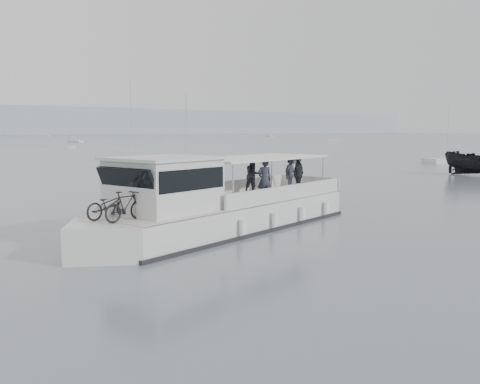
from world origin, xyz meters
TOP-DOWN VIEW (x-y plane):
  - ground at (0.00, 0.00)m, footprint 1400.00×1400.00m
  - tour_boat at (-6.68, 3.29)m, footprint 15.20×7.00m
  - dark_motorboat at (30.19, 11.87)m, footprint 4.51×6.92m

SIDE VIEW (x-z plane):
  - ground at x=0.00m, z-range 0.00..0.00m
  - tour_boat at x=-6.68m, z-range -2.14..4.24m
  - dark_motorboat at x=30.19m, z-range 0.00..2.50m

